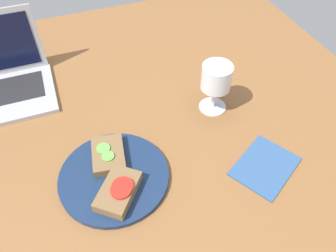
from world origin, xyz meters
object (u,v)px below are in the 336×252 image
plate (114,177)px  napkin (265,166)px  wine_glass (216,80)px  sandwich_with_tomato (119,191)px  sandwich_with_cucumber (108,155)px

plate → napkin: 35.20cm
wine_glass → plate: bearing=-157.1°
sandwich_with_tomato → sandwich_with_cucumber: 10.54cm
sandwich_with_tomato → sandwich_with_cucumber: bearing=88.9°
plate → sandwich_with_cucumber: sandwich_with_cucumber is taller
sandwich_with_tomato → wine_glass: size_ratio=0.92×
plate → wine_glass: (31.07, 13.13, 9.18)cm
plate → sandwich_with_cucumber: bearing=88.5°
plate → napkin: size_ratio=1.64×
plate → wine_glass: wine_glass is taller
plate → wine_glass: size_ratio=1.79×
wine_glass → sandwich_with_tomato: bearing=-149.4°
sandwich_with_tomato → sandwich_with_cucumber: size_ratio=1.13×
plate → wine_glass: 34.96cm
wine_glass → sandwich_with_cucumber: bearing=-165.7°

